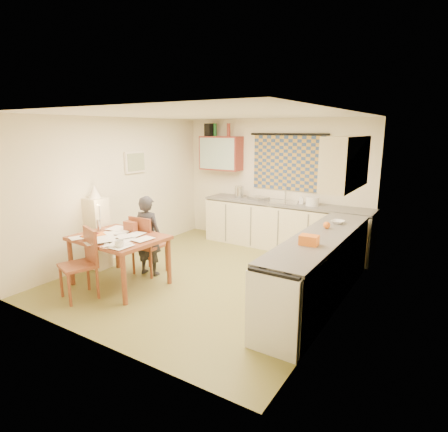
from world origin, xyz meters
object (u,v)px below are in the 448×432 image
Objects in this scene: chair_far at (149,255)px; person at (148,236)px; dining_table at (120,260)px; shelf_stand at (98,233)px; counter_right at (320,269)px; stove at (282,305)px; counter_back at (284,226)px.

chair_far is 0.35m from person.
dining_table is 0.92m from shelf_stand.
chair_far is at bearing -169.36° from counter_right.
stove is 2.71m from dining_table.
shelf_stand reaches higher than chair_far.
counter_right is at bearing -176.64° from person.
counter_right is 2.70m from chair_far.
stove is at bearing -67.24° from counter_back.
counter_back is at bearing 67.09° from dining_table.
shelf_stand reaches higher than dining_table.
person is at bearing -168.43° from counter_right.
counter_back is 1.12× the size of counter_right.
dining_table is at bearing 72.64° from person.
chair_far is 0.80× the size of shelf_stand.
counter_back is 3.39m from stove.
chair_far is at bearing -119.55° from counter_back.
stove is at bearing 156.23° from person.
chair_far is (0.05, 0.57, -0.08)m from dining_table.
counter_back is 3.24m from dining_table.
person is at bearing 13.50° from shelf_stand.
chair_far is at bearing -57.84° from person.
dining_table is (-2.70, 0.20, -0.07)m from stove.
counter_right is (1.31, -1.86, -0.00)m from counter_back.
counter_back and counter_right have the same top height.
shelf_stand is at bearing -130.39° from counter_back.
counter_right is 2.68m from person.
chair_far is at bearing 87.22° from dining_table.
person reaches higher than chair_far.
stove is 0.76× the size of shelf_stand.
counter_back reaches higher than dining_table.
shelf_stand is at bearing 15.05° from chair_far.
chair_far reaches higher than dining_table.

